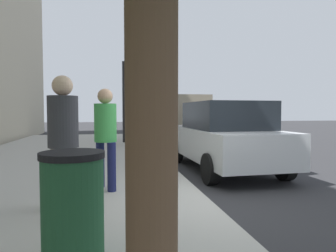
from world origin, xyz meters
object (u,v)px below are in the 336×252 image
(pedestrian_at_meter, at_px, (105,130))
(trash_bin, at_px, (73,206))
(parked_van_far, at_px, (174,117))
(parking_meter, at_px, (161,130))
(parked_sedan_near, at_px, (224,136))
(pedestrian_bystander, at_px, (63,130))
(traffic_signal, at_px, (126,88))

(pedestrian_at_meter, height_order, trash_bin, pedestrian_at_meter)
(pedestrian_at_meter, bearing_deg, parked_van_far, 38.59)
(parking_meter, bearing_deg, trash_bin, 155.36)
(parking_meter, xyz_separation_m, parked_sedan_near, (1.67, -1.93, -0.27))
(parked_sedan_near, xyz_separation_m, parked_van_far, (6.25, 0.00, 0.36))
(trash_bin, bearing_deg, pedestrian_bystander, 11.44)
(pedestrian_at_meter, relative_size, traffic_signal, 0.49)
(trash_bin, bearing_deg, parked_van_far, -16.69)
(parked_sedan_near, distance_m, parked_van_far, 6.26)
(pedestrian_bystander, bearing_deg, parking_meter, 2.64)
(parked_sedan_near, bearing_deg, pedestrian_at_meter, 123.32)
(pedestrian_bystander, bearing_deg, parked_van_far, 31.02)
(parked_van_far, bearing_deg, pedestrian_at_meter, 160.13)
(pedestrian_at_meter, height_order, parked_van_far, parked_van_far)
(parking_meter, height_order, parked_van_far, parked_van_far)
(traffic_signal, bearing_deg, parked_sedan_near, -160.38)
(parking_meter, xyz_separation_m, trash_bin, (-2.81, 1.29, -0.51))
(pedestrian_at_meter, bearing_deg, pedestrian_bystander, -148.11)
(pedestrian_bystander, bearing_deg, trash_bin, -116.84)
(parked_van_far, relative_size, traffic_signal, 1.45)
(pedestrian_at_meter, height_order, pedestrian_bystander, pedestrian_bystander)
(parking_meter, relative_size, trash_bin, 1.40)
(parked_van_far, height_order, traffic_signal, traffic_signal)
(traffic_signal, relative_size, trash_bin, 3.56)
(parked_van_far, distance_m, trash_bin, 11.21)
(trash_bin, bearing_deg, parking_meter, -24.64)
(pedestrian_at_meter, xyz_separation_m, traffic_signal, (8.11, -0.77, 1.37))
(traffic_signal, bearing_deg, trash_bin, 174.51)
(parking_meter, height_order, parked_sedan_near, parked_sedan_near)
(pedestrian_bystander, xyz_separation_m, parked_van_far, (9.29, -3.51, -0.01))
(traffic_signal, bearing_deg, parking_meter, -178.05)
(pedestrian_bystander, xyz_separation_m, traffic_signal, (9.20, -1.31, 1.31))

